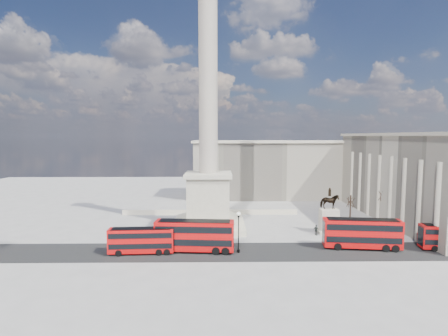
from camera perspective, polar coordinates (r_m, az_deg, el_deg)
name	(u,v)px	position (r m, az deg, el deg)	size (l,w,h in m)	color
ground	(208,234)	(65.37, -2.65, -10.70)	(180.00, 180.00, 0.00)	#9D9A95
asphalt_road	(238,252)	(55.86, 2.29, -13.50)	(120.00, 9.00, 0.01)	#252525
nelsons_column	(208,162)	(68.04, -2.56, 0.99)	(14.00, 14.00, 49.85)	beige
balustrade_wall	(210,212)	(80.74, -2.29, -7.21)	(40.00, 0.60, 1.10)	beige
building_east	(422,177)	(84.96, 29.54, -1.27)	(19.00, 46.00, 18.60)	#BCB29A
building_northeast	(279,169)	(104.81, 9.04, -0.10)	(51.00, 17.00, 16.60)	#BCB29A
red_bus_a	(142,240)	(55.81, -13.26, -11.41)	(9.90, 2.75, 3.98)	red
red_bus_b	(195,235)	(55.26, -4.73, -10.92)	(12.35, 3.72, 4.93)	red
red_bus_c	(362,233)	(60.61, 21.64, -9.88)	(12.13, 4.12, 4.82)	red
victorian_lamp	(239,229)	(54.35, 2.39, -9.88)	(0.55, 0.55, 6.40)	black
equestrian_statue	(329,217)	(68.17, 16.76, -7.70)	(4.08, 3.06, 8.47)	beige
bare_tree_near	(424,205)	(71.01, 29.88, -5.33)	(1.68, 1.68, 7.34)	#332319
bare_tree_mid	(351,201)	(73.08, 19.96, -5.04)	(1.78, 1.78, 6.74)	#332319
bare_tree_far	(383,194)	(80.48, 24.49, -3.93)	(1.80, 1.80, 7.35)	#332319
pedestrian_walking	(328,239)	(61.53, 16.55, -11.06)	(0.66, 0.43, 1.81)	#232924
pedestrian_standing	(371,239)	(64.01, 22.86, -10.58)	(0.92, 0.72, 1.89)	#232924
pedestrian_crossing	(316,230)	(66.32, 14.83, -9.77)	(1.13, 0.47, 1.93)	#232924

